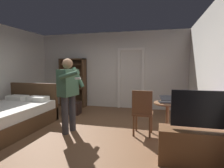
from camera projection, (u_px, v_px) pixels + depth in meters
ground_plane at (80, 131)px, 4.17m from camera, size 5.90×5.90×0.00m
wall_back at (110, 70)px, 6.62m from camera, size 5.61×0.12×2.70m
wall_right at (216, 74)px, 3.36m from camera, size 0.12×5.49×2.70m
doorway_frame at (131, 74)px, 6.37m from camera, size 0.93×0.08×2.13m
bed at (10, 116)px, 4.35m from camera, size 1.48×2.00×1.02m
bookshelf at (73, 81)px, 6.78m from camera, size 0.97×0.32×1.77m
tv_flatscreen at (203, 144)px, 2.71m from camera, size 1.29×0.40×1.14m
side_table at (167, 113)px, 3.98m from camera, size 0.61×0.61×0.70m
laptop at (167, 101)px, 3.91m from camera, size 0.38×0.38×0.17m
bottle_on_table at (175, 99)px, 3.83m from camera, size 0.06×0.06×0.24m
wooden_chair at (142, 111)px, 3.86m from camera, size 0.44×0.44×0.99m
person_blue_shirt at (69, 90)px, 4.04m from camera, size 0.64×0.70×1.66m
suitcase_dark at (72, 108)px, 5.69m from camera, size 0.57×0.45×0.37m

